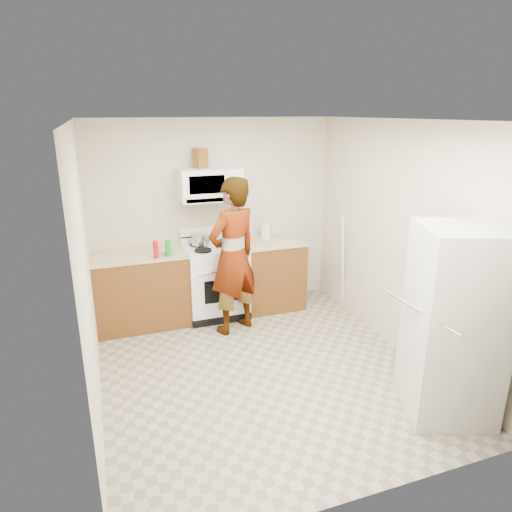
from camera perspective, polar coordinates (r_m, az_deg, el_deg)
name	(u,v)px	position (r m, az deg, el deg)	size (l,w,h in m)	color
floor	(262,369)	(4.92, 0.74, -13.90)	(3.60, 3.60, 0.00)	gray
back_wall	(215,216)	(6.04, -5.15, 4.96)	(3.20, 0.02, 2.50)	beige
right_wall	(401,240)	(5.15, 17.65, 1.92)	(0.02, 3.60, 2.50)	beige
cabinet_left	(141,291)	(5.83, -14.12, -4.25)	(1.12, 0.62, 0.90)	brown
counter_left	(139,255)	(5.68, -14.47, 0.14)	(1.14, 0.64, 0.04)	tan
cabinet_right	(271,275)	(6.20, 1.86, -2.36)	(0.80, 0.62, 0.90)	brown
counter_right	(271,242)	(6.05, 1.90, 1.80)	(0.82, 0.64, 0.04)	tan
gas_range	(215,279)	(5.95, -5.12, -2.93)	(0.76, 0.65, 1.13)	white
microwave	(210,185)	(5.76, -5.78, 8.88)	(0.76, 0.38, 0.40)	white
person	(233,257)	(5.36, -2.88, -0.08)	(0.69, 0.45, 1.88)	tan
fridge	(454,324)	(4.27, 23.53, -7.76)	(0.70, 0.70, 1.70)	silver
kettle	(266,231)	(6.14, 1.22, 3.09)	(0.15, 0.15, 0.18)	silver
jug	(200,158)	(5.75, -6.99, 12.03)	(0.14, 0.14, 0.24)	brown
saucepan	(200,239)	(5.84, -7.01, 2.07)	(0.23, 0.23, 0.12)	silver
tray	(228,244)	(5.80, -3.49, 1.45)	(0.25, 0.16, 0.05)	white
bottle_spray	(156,250)	(5.42, -12.42, 0.78)	(0.06, 0.06, 0.20)	#B50D0D
bottle_hot_sauce	(169,249)	(5.52, -10.78, 0.89)	(0.05, 0.05, 0.15)	orange
bottle_green_cap	(168,248)	(5.45, -10.92, 0.93)	(0.06, 0.06, 0.20)	#178027
pot_lid	(166,254)	(5.56, -11.21, 0.27)	(0.26, 0.26, 0.01)	white
broom	(343,263)	(6.11, 10.79, -0.89)	(0.03, 0.03, 1.32)	white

